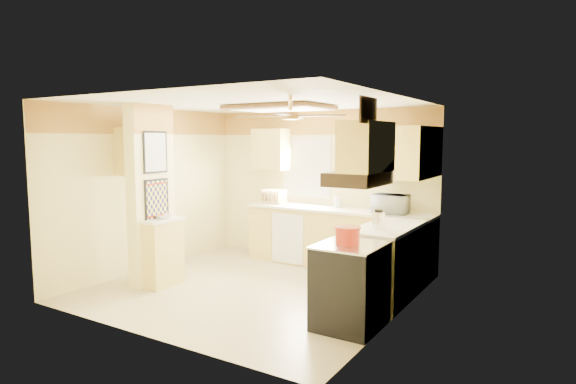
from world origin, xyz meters
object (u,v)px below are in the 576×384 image
Objects in this scene: stove at (351,285)px; kettle at (379,220)px; microwave at (391,204)px; dutch_oven at (348,235)px; bowl at (164,216)px.

stove is 1.06m from kettle.
microwave reaches higher than dutch_oven.
dutch_oven is (0.27, -2.13, -0.07)m from microwave.
dutch_oven reaches higher than stove.
dutch_oven is at bearing -153.98° from stove.
bowl is 1.00× the size of kettle.
kettle is at bearing 91.77° from stove.
bowl is 2.79m from dutch_oven.
bowl is 0.83× the size of dutch_oven.
stove is at bearing 26.02° from dutch_oven.
bowl is (-2.52, -2.08, -0.11)m from microwave.
kettle is (-0.03, 0.88, 0.59)m from stove.
microwave is 1.79× the size of dutch_oven.
stove is 0.55m from dutch_oven.
kettle is at bearing 103.36° from microwave.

